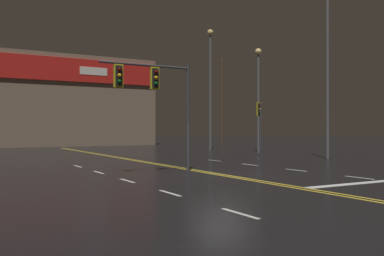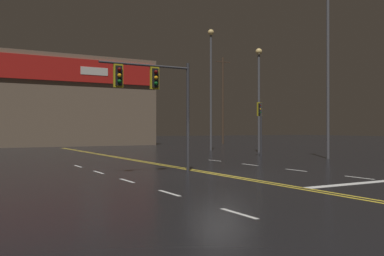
{
  "view_description": "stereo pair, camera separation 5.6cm",
  "coord_description": "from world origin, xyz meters",
  "views": [
    {
      "loc": [
        -10.0,
        -15.2,
        1.93
      ],
      "look_at": [
        0.0,
        2.54,
        2.0
      ],
      "focal_mm": 40.0,
      "sensor_mm": 36.0,
      "label": 1
    },
    {
      "loc": [
        -9.95,
        -15.23,
        1.93
      ],
      "look_at": [
        0.0,
        2.54,
        2.0
      ],
      "focal_mm": 40.0,
      "sensor_mm": 36.0,
      "label": 2
    }
  ],
  "objects": [
    {
      "name": "ground_plane",
      "position": [
        0.0,
        0.0,
        0.0
      ],
      "size": [
        200.0,
        200.0,
        0.0
      ],
      "primitive_type": "plane",
      "color": "black"
    },
    {
      "name": "road_markings",
      "position": [
        0.71,
        -0.81,
        0.0
      ],
      "size": [
        12.58,
        60.0,
        0.01
      ],
      "color": "gold",
      "rests_on": "ground"
    },
    {
      "name": "traffic_signal_median",
      "position": [
        -2.24,
        2.09,
        3.8
      ],
      "size": [
        4.29,
        0.36,
        5.0
      ],
      "color": "#38383D",
      "rests_on": "ground"
    },
    {
      "name": "traffic_signal_corner_northeast",
      "position": [
        9.48,
        9.35,
        2.87
      ],
      "size": [
        0.42,
        0.36,
        3.9
      ],
      "color": "#38383D",
      "rests_on": "ground"
    },
    {
      "name": "streetlight_median_approach",
      "position": [
        10.82,
        18.28,
        6.97
      ],
      "size": [
        0.56,
        0.56,
        11.17
      ],
      "color": "#59595E",
      "rests_on": "ground"
    },
    {
      "name": "streetlight_far_left",
      "position": [
        11.68,
        4.99,
        7.31
      ],
      "size": [
        0.56,
        0.56,
        11.8
      ],
      "color": "#59595E",
      "rests_on": "ground"
    },
    {
      "name": "streetlight_far_right",
      "position": [
        12.54,
        13.39,
        5.66
      ],
      "size": [
        0.56,
        0.56,
        8.77
      ],
      "color": "#59595E",
      "rests_on": "ground"
    },
    {
      "name": "building_backdrop",
      "position": [
        0.0,
        38.3,
        5.26
      ],
      "size": [
        24.27,
        10.23,
        10.48
      ],
      "color": "#7A6651",
      "rests_on": "ground"
    },
    {
      "name": "utility_pole_row",
      "position": [
        0.76,
        32.98,
        5.95
      ],
      "size": [
        44.93,
        0.26,
        11.66
      ],
      "color": "#4C3828",
      "rests_on": "ground"
    }
  ]
}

